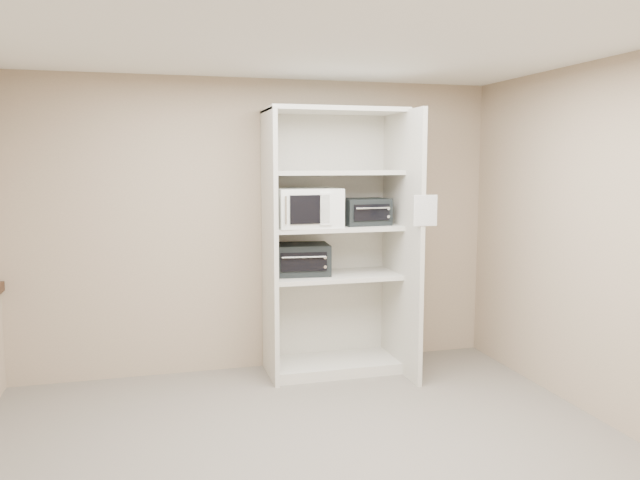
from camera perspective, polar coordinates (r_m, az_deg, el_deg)
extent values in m
cube|color=#615E53|center=(4.32, -0.36, -19.60)|extent=(4.50, 4.00, 0.01)
cube|color=white|center=(3.93, -0.40, 18.24)|extent=(4.50, 4.00, 0.01)
cube|color=tan|center=(5.84, -5.39, 1.29)|extent=(4.50, 0.02, 2.70)
cube|color=tan|center=(2.08, 14.06, -9.70)|extent=(4.50, 0.02, 2.70)
cube|color=tan|center=(4.97, 25.58, -0.42)|extent=(0.02, 4.00, 2.70)
cube|color=beige|center=(5.55, -4.60, -0.57)|extent=(0.04, 0.60, 2.40)
cube|color=beige|center=(5.75, 7.51, -0.34)|extent=(0.04, 0.90, 2.40)
cube|color=beige|center=(5.98, 0.52, 0.01)|extent=(1.24, 0.02, 2.40)
cube|color=beige|center=(5.97, 1.26, -11.35)|extent=(1.16, 0.56, 0.10)
cube|color=beige|center=(5.76, 1.28, -3.30)|extent=(1.16, 0.56, 0.04)
cube|color=beige|center=(5.69, 1.29, 1.16)|extent=(1.16, 0.56, 0.04)
cube|color=beige|center=(5.66, 1.31, 6.20)|extent=(1.16, 0.56, 0.04)
cube|color=beige|center=(5.68, 1.32, 11.76)|extent=(1.24, 0.60, 0.04)
cube|color=white|center=(5.55, -1.26, 2.98)|extent=(0.59, 0.46, 0.34)
cube|color=black|center=(5.73, 4.07, 2.60)|extent=(0.45, 0.35, 0.24)
cube|color=black|center=(5.70, -1.76, -1.77)|extent=(0.54, 0.43, 0.28)
cube|color=white|center=(5.31, 9.62, 2.68)|extent=(0.20, 0.02, 0.26)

